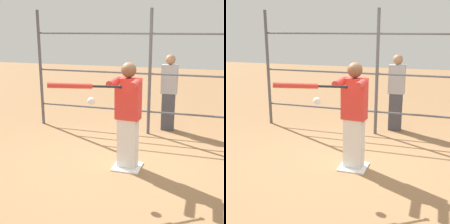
{
  "view_description": "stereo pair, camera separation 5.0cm",
  "coord_description": "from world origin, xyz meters",
  "views": [
    {
      "loc": [
        -1.04,
        4.11,
        1.99
      ],
      "look_at": [
        0.17,
        0.22,
        0.89
      ],
      "focal_mm": 50.0,
      "sensor_mm": 36.0,
      "label": 1
    },
    {
      "loc": [
        -1.09,
        4.1,
        1.99
      ],
      "look_at": [
        0.17,
        0.22,
        0.89
      ],
      "focal_mm": 50.0,
      "sensor_mm": 36.0,
      "label": 2
    }
  ],
  "objects": [
    {
      "name": "ground_plane",
      "position": [
        0.0,
        0.0,
        0.0
      ],
      "size": [
        24.0,
        24.0,
        0.0
      ],
      "primitive_type": "plane",
      "color": "olive"
    },
    {
      "name": "home_plate",
      "position": [
        0.0,
        0.0,
        0.01
      ],
      "size": [
        0.4,
        0.4,
        0.02
      ],
      "color": "white",
      "rests_on": "ground"
    },
    {
      "name": "fence_backstop",
      "position": [
        0.0,
        -1.6,
        1.17
      ],
      "size": [
        4.62,
        0.06,
        2.34
      ],
      "color": "#4C4C51",
      "rests_on": "ground"
    },
    {
      "name": "batter",
      "position": [
        0.0,
        0.02,
        0.83
      ],
      "size": [
        0.4,
        0.54,
        1.54
      ],
      "color": "silver",
      "rests_on": "ground"
    },
    {
      "name": "baseball_bat_swinging",
      "position": [
        0.47,
        0.7,
        1.32
      ],
      "size": [
        0.81,
        0.51,
        0.12
      ],
      "color": "black"
    },
    {
      "name": "softball_in_flight",
      "position": [
        0.34,
        0.56,
        1.11
      ],
      "size": [
        0.1,
        0.1,
        0.1
      ],
      "color": "white"
    },
    {
      "name": "bystander_behind_fence",
      "position": [
        -0.33,
        -1.96,
        0.78
      ],
      "size": [
        0.31,
        0.19,
        1.5
      ],
      "color": "#3F3F47",
      "rests_on": "ground"
    }
  ]
}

